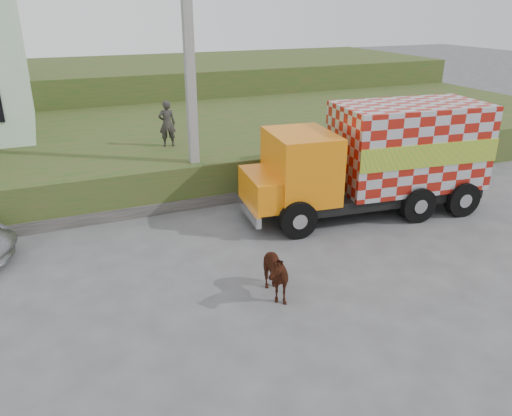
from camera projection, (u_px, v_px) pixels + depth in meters
name	position (u px, v px, depth m)	size (l,w,h in m)	color
ground	(276.00, 252.00, 14.15)	(120.00, 120.00, 0.00)	#474749
embankment	(183.00, 143.00, 22.39)	(40.00, 12.00, 1.50)	#254C19
embankment_far	(134.00, 87.00, 32.34)	(40.00, 12.00, 3.00)	#254C19
retaining_strip	(171.00, 205.00, 16.94)	(16.00, 0.50, 0.40)	#595651
utility_pole	(191.00, 86.00, 16.16)	(1.20, 0.30, 8.00)	gray
cargo_truck	(378.00, 158.00, 16.32)	(8.25, 3.49, 3.58)	black
cow	(271.00, 272.00, 11.83)	(0.69, 1.51, 1.28)	black
pedestrian	(167.00, 124.00, 18.72)	(0.63, 0.41, 1.73)	#332F2D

